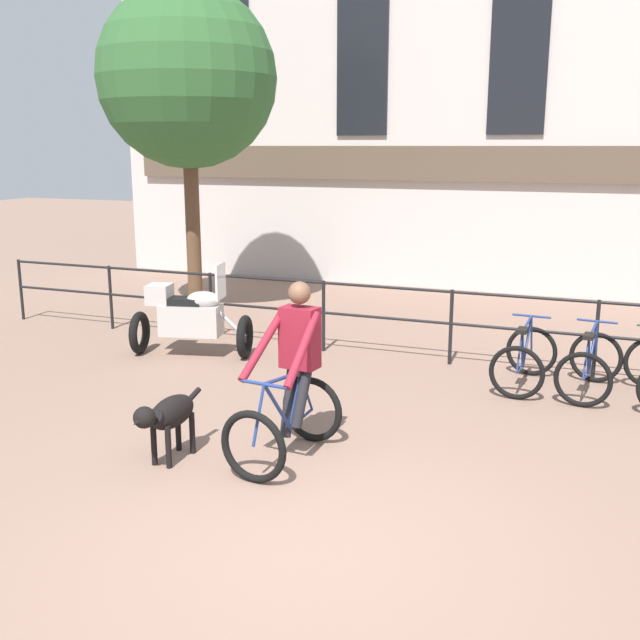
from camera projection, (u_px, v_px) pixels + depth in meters
ground_plane at (305, 546)px, 5.66m from camera, size 60.00×60.00×0.00m
canal_railing at (451, 314)px, 10.21m from camera, size 15.05×0.05×1.05m
cyclist_with_bike at (291, 381)px, 7.15m from camera, size 0.80×1.24×1.70m
dog at (168, 415)px, 7.07m from camera, size 0.30×1.03×0.66m
parked_motorcycle at (190, 318)px, 10.67m from camera, size 1.78×0.98×1.35m
parked_bicycle_near_lamp at (524, 359)px, 9.31m from camera, size 0.72×1.14×0.86m
parked_bicycle_mid_left at (590, 366)px, 9.04m from camera, size 0.77×1.17×0.86m
tree_canalside_left at (187, 78)px, 12.77m from camera, size 3.09×3.09×5.64m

